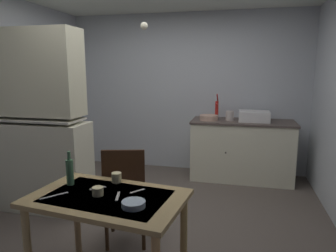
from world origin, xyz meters
The scene contains 19 objects.
ground_plane centered at (0.00, 0.00, 0.00)m, with size 4.89×4.89×0.00m, color #584E47.
wall_back centered at (0.00, 2.00, 1.27)m, with size 3.94×0.10×2.55m, color silver.
hutch_cabinet centered at (-1.36, 0.04, 0.98)m, with size 1.08×0.45×2.10m.
counter_cabinet centered at (0.92, 1.63, 0.45)m, with size 1.51×0.64×0.90m.
sink_basin centered at (1.08, 1.63, 0.98)m, with size 0.44×0.34×0.15m.
hand_pump centered at (0.53, 1.67, 1.07)m, with size 0.05×0.27×0.39m.
mixing_bowl_counter centered at (0.42, 1.58, 0.94)m, with size 0.28×0.28×0.08m, color tan.
stoneware_crock centered at (0.73, 1.63, 0.97)m, with size 0.12×0.12×0.14m, color beige.
dining_table centered at (-0.05, -1.06, 0.64)m, with size 1.20×0.82×0.74m.
chair_far_side centered at (-0.13, -0.49, 0.50)m, with size 0.49×0.49×0.97m.
serving_bowl_wide centered at (0.20, -1.19, 0.76)m, with size 0.16×0.16×0.04m, color #9EB2C6.
teacup_cream centered at (-0.12, -1.06, 0.77)m, with size 0.08×0.08×0.06m, color beige.
mug_dark centered at (-0.09, -0.78, 0.78)m, with size 0.08×0.08×0.08m, color beige.
glass_bottle centered at (-0.43, -0.92, 0.86)m, with size 0.06×0.06×0.28m.
table_knife centered at (-0.42, -1.15, 0.75)m, with size 0.21×0.02×0.01m, color silver.
teaspoon_near_bowl centered at (0.03, -1.05, 0.75)m, with size 0.16×0.02×0.01m, color beige.
teaspoon_by_cup centered at (-0.18, -0.95, 0.75)m, with size 0.13×0.02×0.01m, color beige.
serving_spoon centered at (0.14, -0.93, 0.75)m, with size 0.13×0.02×0.01m, color beige.
pendant_bulb centered at (-0.16, 0.24, 2.11)m, with size 0.08×0.08×0.08m, color #F9EFCC.
Camera 1 is at (0.88, -3.03, 1.66)m, focal length 32.90 mm.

